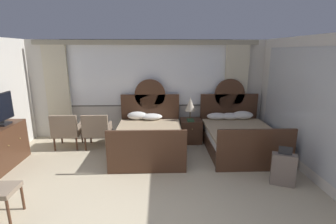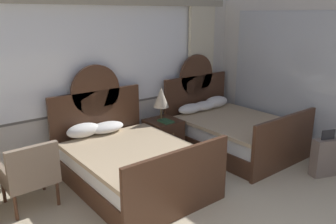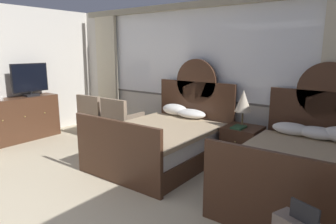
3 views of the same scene
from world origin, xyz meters
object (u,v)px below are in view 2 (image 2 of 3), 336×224
(bed_near_window, at_px, (130,163))
(armchair_by_window_left, at_px, (30,172))
(suitcase_on_floor, at_px, (325,157))
(book_on_nightstand, at_px, (166,121))
(table_lamp_on_nightstand, at_px, (161,98))
(bed_near_mirror, at_px, (231,131))
(nightstand_between_beds, at_px, (163,137))

(bed_near_window, distance_m, armchair_by_window_left, 1.36)
(suitcase_on_floor, bearing_deg, book_on_nightstand, 124.03)
(book_on_nightstand, distance_m, suitcase_on_floor, 2.61)
(table_lamp_on_nightstand, bearing_deg, bed_near_window, -148.35)
(armchair_by_window_left, bearing_deg, suitcase_on_floor, -26.47)
(book_on_nightstand, height_order, suitcase_on_floor, suitcase_on_floor)
(table_lamp_on_nightstand, xyz_separation_m, suitcase_on_floor, (1.45, -2.27, -0.72))
(bed_near_window, xyz_separation_m, suitcase_on_floor, (2.52, -1.61, -0.05))
(bed_near_mirror, relative_size, table_lamp_on_nightstand, 3.61)
(nightstand_between_beds, relative_size, table_lamp_on_nightstand, 1.05)
(bed_near_mirror, xyz_separation_m, armchair_by_window_left, (-3.51, 0.29, 0.13))
(nightstand_between_beds, relative_size, suitcase_on_floor, 0.83)
(bed_near_mirror, relative_size, suitcase_on_floor, 2.86)
(suitcase_on_floor, bearing_deg, armchair_by_window_left, 153.53)
(bed_near_window, relative_size, bed_near_mirror, 1.00)
(bed_near_window, xyz_separation_m, book_on_nightstand, (1.07, 0.53, 0.28))
(bed_near_mirror, distance_m, nightstand_between_beds, 1.27)
(bed_near_mirror, xyz_separation_m, book_on_nightstand, (-1.12, 0.52, 0.28))
(nightstand_between_beds, bearing_deg, suitcase_on_floor, -57.81)
(bed_near_window, height_order, armchair_by_window_left, bed_near_window)
(bed_near_mirror, bearing_deg, armchair_by_window_left, 175.28)
(bed_near_mirror, xyz_separation_m, table_lamp_on_nightstand, (-1.12, 0.65, 0.67))
(book_on_nightstand, distance_m, armchair_by_window_left, 2.40)
(nightstand_between_beds, distance_m, suitcase_on_floor, 2.66)
(bed_near_window, relative_size, armchair_by_window_left, 2.37)
(nightstand_between_beds, height_order, suitcase_on_floor, suitcase_on_floor)
(armchair_by_window_left, distance_m, suitcase_on_floor, 4.29)
(suitcase_on_floor, bearing_deg, bed_near_window, 147.42)
(bed_near_window, bearing_deg, suitcase_on_floor, -32.58)
(armchair_by_window_left, relative_size, suitcase_on_floor, 1.21)
(book_on_nightstand, bearing_deg, bed_near_window, -153.61)
(nightstand_between_beds, bearing_deg, armchair_by_window_left, -171.87)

